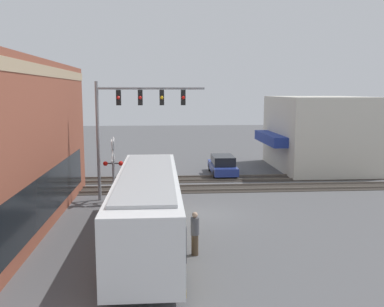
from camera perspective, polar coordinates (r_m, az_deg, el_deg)
name	(u,v)px	position (r m, az deg, el deg)	size (l,w,h in m)	color
ground_plane	(203,214)	(23.00, 1.50, -8.13)	(120.00, 120.00, 0.00)	#565659
shop_building	(318,133)	(37.53, 16.50, 2.64)	(9.61, 8.34, 6.06)	beige
city_bus	(148,205)	(18.39, -5.94, -6.84)	(12.19, 2.59, 3.10)	white
traffic_signal_gantry	(131,112)	(25.55, -8.08, 5.51)	(0.42, 6.42, 7.09)	gray
crossing_signal	(113,163)	(25.57, -10.46, -1.31)	(1.41, 1.18, 3.81)	gray
rail_track_near	(194,189)	(28.78, 0.31, -4.70)	(2.60, 60.00, 0.15)	#332D28
rail_track_far	(191,179)	(31.90, -0.14, -3.41)	(2.60, 60.00, 0.15)	#332D28
parked_car_blue	(223,166)	(33.60, 4.09, -1.64)	(4.82, 1.82, 1.54)	navy
pedestrian_near_bus	(195,233)	(17.29, 0.39, -10.57)	(0.34, 0.34, 1.78)	#473828
pedestrian_at_crossing	(123,184)	(26.31, -9.15, -4.09)	(0.34, 0.34, 1.77)	black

